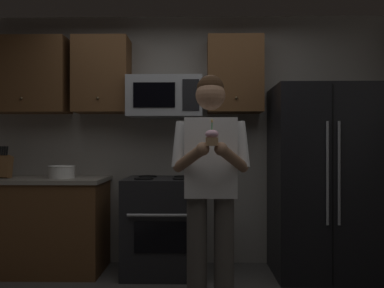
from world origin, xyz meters
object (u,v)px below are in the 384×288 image
bowl_large_white (62,171)px  cupcake (212,138)px  oven_range (164,225)px  refrigerator (320,181)px  person (210,179)px  knife_block (2,166)px  microwave (165,97)px

bowl_large_white → cupcake: bearing=-41.9°
oven_range → bowl_large_white: (-1.01, 0.00, 0.52)m
refrigerator → person: bearing=-139.7°
person → bowl_large_white: bearing=146.3°
refrigerator → bowl_large_white: refrigerator is taller
knife_block → refrigerator: bearing=-0.2°
oven_range → bowl_large_white: size_ratio=3.59×
microwave → knife_block: (-1.58, -0.15, -0.68)m
microwave → refrigerator: 1.72m
refrigerator → knife_block: bearing=179.8°
microwave → knife_block: size_ratio=2.31×
bowl_large_white → microwave: bearing=6.6°
cupcake → knife_block: bearing=148.0°
microwave → cupcake: 1.52m
oven_range → refrigerator: (1.50, -0.04, 0.44)m
refrigerator → person: (-1.08, -0.91, 0.10)m
oven_range → person: size_ratio=0.53×
refrigerator → knife_block: refrigerator is taller
microwave → person: 1.36m
refrigerator → cupcake: 1.69m
microwave → refrigerator: (1.50, -0.16, -0.82)m
person → cupcake: 0.44m
refrigerator → cupcake: bearing=-131.0°
knife_block → microwave: bearing=5.4°
oven_range → cupcake: bearing=-71.8°
refrigerator → person: size_ratio=1.02×
knife_block → cupcake: cupcake is taller
knife_block → bowl_large_white: bearing=3.2°
refrigerator → knife_block: 3.08m
microwave → refrigerator: size_ratio=0.41×
oven_range → refrigerator: bearing=-1.5°
refrigerator → oven_range: bearing=178.5°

